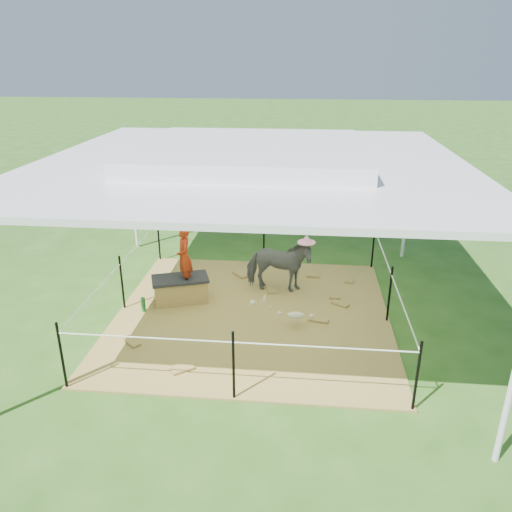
# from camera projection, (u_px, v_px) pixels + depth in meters

# --- Properties ---
(ground) EXTENTS (90.00, 90.00, 0.00)m
(ground) POSITION_uv_depth(u_px,v_px,m) (253.00, 315.00, 8.52)
(ground) COLOR #2D5919
(ground) RESTS_ON ground
(hay_patch) EXTENTS (4.60, 4.60, 0.03)m
(hay_patch) POSITION_uv_depth(u_px,v_px,m) (253.00, 314.00, 8.52)
(hay_patch) COLOR brown
(hay_patch) RESTS_ON ground
(canopy_tent) EXTENTS (6.30, 6.30, 2.90)m
(canopy_tent) POSITION_uv_depth(u_px,v_px,m) (252.00, 158.00, 7.51)
(canopy_tent) COLOR silver
(canopy_tent) RESTS_ON ground
(rope_fence) EXTENTS (4.54, 4.54, 1.00)m
(rope_fence) POSITION_uv_depth(u_px,v_px,m) (252.00, 281.00, 8.28)
(rope_fence) COLOR black
(rope_fence) RESTS_ON ground
(straw_bale) EXTENTS (1.02, 0.74, 0.41)m
(straw_bale) POSITION_uv_depth(u_px,v_px,m) (181.00, 291.00, 8.88)
(straw_bale) COLOR olive
(straw_bale) RESTS_ON hay_patch
(dark_cloth) EXTENTS (1.09, 0.80, 0.05)m
(dark_cloth) POSITION_uv_depth(u_px,v_px,m) (180.00, 279.00, 8.79)
(dark_cloth) COLOR black
(dark_cloth) RESTS_ON straw_bale
(woman) EXTENTS (0.38, 0.47, 1.10)m
(woman) POSITION_uv_depth(u_px,v_px,m) (184.00, 251.00, 8.58)
(woman) COLOR #AB2A10
(woman) RESTS_ON straw_bale
(green_bottle) EXTENTS (0.09, 0.09, 0.26)m
(green_bottle) POSITION_uv_depth(u_px,v_px,m) (143.00, 305.00, 8.54)
(green_bottle) COLOR #197127
(green_bottle) RESTS_ON hay_patch
(pony) EXTENTS (1.24, 0.61, 1.02)m
(pony) POSITION_uv_depth(u_px,v_px,m) (278.00, 266.00, 9.14)
(pony) COLOR #4C4C51
(pony) RESTS_ON hay_patch
(pink_hat) EXTENTS (0.32, 0.32, 0.15)m
(pink_hat) POSITION_uv_depth(u_px,v_px,m) (279.00, 236.00, 8.92)
(pink_hat) COLOR pink
(pink_hat) RESTS_ON pony
(foal) EXTENTS (0.85, 0.49, 0.46)m
(foal) POSITION_uv_depth(u_px,v_px,m) (296.00, 314.00, 8.03)
(foal) COLOR beige
(foal) RESTS_ON hay_patch
(trash_barrel) EXTENTS (0.67, 0.67, 0.88)m
(trash_barrel) POSITION_uv_depth(u_px,v_px,m) (403.00, 201.00, 13.59)
(trash_barrel) COLOR #182FB5
(trash_barrel) RESTS_ON ground
(picnic_table_near) EXTENTS (2.46, 2.11, 0.86)m
(picnic_table_near) POSITION_uv_depth(u_px,v_px,m) (338.00, 184.00, 15.35)
(picnic_table_near) COLOR #57331D
(picnic_table_near) RESTS_ON ground
(picnic_table_far) EXTENTS (2.12, 1.80, 0.75)m
(picnic_table_far) POSITION_uv_depth(u_px,v_px,m) (423.00, 178.00, 16.42)
(picnic_table_far) COLOR #57311D
(picnic_table_far) RESTS_ON ground
(distant_person) EXTENTS (0.61, 0.48, 1.25)m
(distant_person) POSITION_uv_depth(u_px,v_px,m) (341.00, 179.00, 15.16)
(distant_person) COLOR #377DCF
(distant_person) RESTS_ON ground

